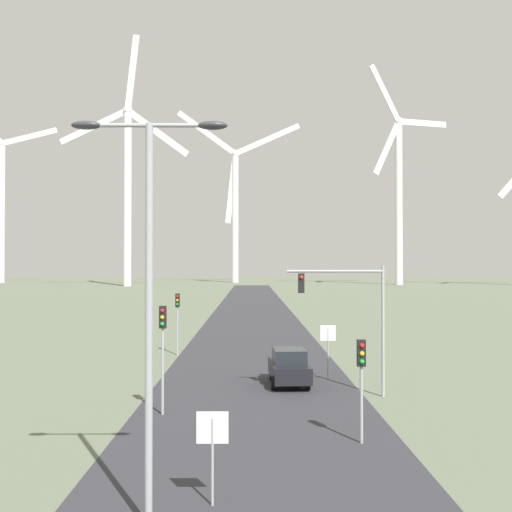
{
  "coord_description": "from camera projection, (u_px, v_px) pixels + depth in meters",
  "views": [
    {
      "loc": [
        -0.2,
        -6.86,
        6.05
      ],
      "look_at": [
        0.0,
        17.48,
        6.4
      ],
      "focal_mm": 42.0,
      "sensor_mm": 36.0,
      "label": 1
    }
  ],
  "objects": [
    {
      "name": "road_surface",
      "position": [
        253.0,
        331.0,
        54.77
      ],
      "size": [
        10.0,
        240.0,
        0.01
      ],
      "color": "#2D2D33",
      "rests_on": "ground"
    },
    {
      "name": "streetlamp",
      "position": [
        149.0,
        268.0,
        13.81
      ],
      "size": [
        3.62,
        0.32,
        9.38
      ],
      "color": "#93999E",
      "rests_on": "ground"
    },
    {
      "name": "stop_sign_near",
      "position": [
        212.0,
        440.0,
        15.02
      ],
      "size": [
        0.81,
        0.07,
        2.36
      ],
      "color": "#93999E",
      "rests_on": "ground"
    },
    {
      "name": "stop_sign_far",
      "position": [
        328.0,
        342.0,
        31.49
      ],
      "size": [
        0.81,
        0.07,
        2.85
      ],
      "color": "#93999E",
      "rests_on": "ground"
    },
    {
      "name": "traffic_light_post_near_left",
      "position": [
        163.0,
        335.0,
        24.13
      ],
      "size": [
        0.28,
        0.34,
        4.38
      ],
      "color": "#93999E",
      "rests_on": "ground"
    },
    {
      "name": "traffic_light_post_near_right",
      "position": [
        361.0,
        367.0,
        20.27
      ],
      "size": [
        0.28,
        0.33,
        3.5
      ],
      "color": "#93999E",
      "rests_on": "ground"
    },
    {
      "name": "traffic_light_post_mid_left",
      "position": [
        177.0,
        310.0,
        40.03
      ],
      "size": [
        0.28,
        0.33,
        4.11
      ],
      "color": "#93999E",
      "rests_on": "ground"
    },
    {
      "name": "traffic_light_mast_overhead",
      "position": [
        349.0,
        303.0,
        27.45
      ],
      "size": [
        4.49,
        0.35,
        6.0
      ],
      "color": "#93999E",
      "rests_on": "ground"
    },
    {
      "name": "car_approaching",
      "position": [
        289.0,
        367.0,
        30.11
      ],
      "size": [
        2.01,
        4.19,
        1.83
      ],
      "color": "black",
      "rests_on": "ground"
    },
    {
      "name": "wind_turbine_far_left",
      "position": [
        2.0,
        197.0,
        199.33
      ],
      "size": [
        32.06,
        2.6,
        60.42
      ],
      "color": "white",
      "rests_on": "ground"
    },
    {
      "name": "wind_turbine_left",
      "position": [
        128.0,
        177.0,
        169.14
      ],
      "size": [
        37.77,
        4.98,
        71.28
      ],
      "color": "white",
      "rests_on": "ground"
    },
    {
      "name": "wind_turbine_center",
      "position": [
        235.0,
        200.0,
        204.02
      ],
      "size": [
        42.01,
        2.6,
        58.72
      ],
      "color": "white",
      "rests_on": "ground"
    },
    {
      "name": "wind_turbine_right",
      "position": [
        399.0,
        185.0,
        181.32
      ],
      "size": [
        26.95,
        12.94,
        65.82
      ],
      "color": "white",
      "rests_on": "ground"
    }
  ]
}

